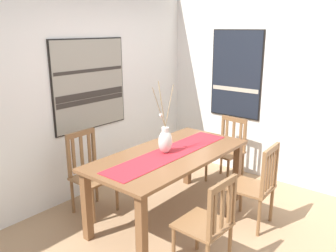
% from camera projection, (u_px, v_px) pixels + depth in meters
% --- Properties ---
extents(ground_plane, '(6.40, 6.40, 0.03)m').
position_uv_depth(ground_plane, '(208.00, 239.00, 3.59)').
color(ground_plane, '#A37F5B').
extents(wall_back, '(6.40, 0.12, 2.70)m').
position_uv_depth(wall_back, '(86.00, 89.00, 4.35)').
color(wall_back, silver).
rests_on(wall_back, ground_plane).
extents(wall_side, '(0.12, 6.40, 2.70)m').
position_uv_depth(wall_side, '(287.00, 86.00, 4.61)').
color(wall_side, silver).
rests_on(wall_side, ground_plane).
extents(dining_table, '(1.88, 0.91, 0.77)m').
position_uv_depth(dining_table, '(170.00, 163.00, 3.81)').
color(dining_table, brown).
rests_on(dining_table, ground_plane).
extents(table_runner, '(1.73, 0.36, 0.01)m').
position_uv_depth(table_runner, '(170.00, 153.00, 3.78)').
color(table_runner, '#B7232D').
rests_on(table_runner, dining_table).
extents(centerpiece_vase, '(0.29, 0.16, 0.78)m').
position_uv_depth(centerpiece_vase, '(165.00, 140.00, 3.75)').
color(centerpiece_vase, silver).
rests_on(centerpiece_vase, dining_table).
extents(chair_0, '(0.43, 0.43, 0.90)m').
position_uv_depth(chair_0, '(208.00, 223.00, 3.00)').
color(chair_0, brown).
rests_on(chair_0, ground_plane).
extents(chair_1, '(0.44, 0.44, 0.93)m').
position_uv_depth(chair_1, '(257.00, 184.00, 3.69)').
color(chair_1, brown).
rests_on(chair_1, ground_plane).
extents(chair_2, '(0.45, 0.45, 0.89)m').
position_uv_depth(chair_2, '(227.00, 149.00, 4.83)').
color(chair_2, brown).
rests_on(chair_2, ground_plane).
extents(chair_3, '(0.43, 0.43, 0.95)m').
position_uv_depth(chair_3, '(90.00, 172.00, 4.01)').
color(chair_3, brown).
rests_on(chair_3, ground_plane).
extents(painting_on_back_wall, '(1.09, 0.05, 1.12)m').
position_uv_depth(painting_on_back_wall, '(90.00, 85.00, 4.30)').
color(painting_on_back_wall, black).
extents(painting_on_side_wall, '(0.05, 0.79, 1.25)m').
position_uv_depth(painting_on_side_wall, '(236.00, 74.00, 4.97)').
color(painting_on_side_wall, black).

